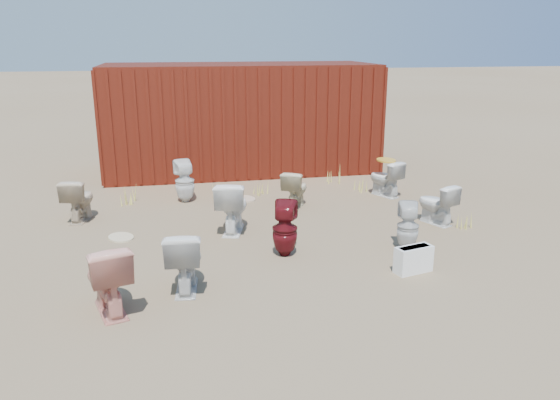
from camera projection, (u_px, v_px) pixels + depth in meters
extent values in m
plane|color=brown|center=(288.00, 248.00, 7.95)|extent=(100.00, 100.00, 0.00)
cube|color=#4F170D|center=(240.00, 117.00, 12.50)|extent=(6.00, 2.40, 2.40)
imported|color=silver|center=(185.00, 260.00, 6.52)|extent=(0.50, 0.80, 0.77)
imported|color=#E89886|center=(107.00, 277.00, 5.97)|extent=(0.67, 0.90, 0.82)
imported|color=white|center=(232.00, 206.00, 8.52)|extent=(0.66, 0.90, 0.83)
imported|color=#5E1015|center=(285.00, 229.00, 7.56)|extent=(0.45, 0.45, 0.78)
imported|color=white|center=(436.00, 204.00, 8.91)|extent=(0.61, 0.76, 0.67)
imported|color=white|center=(185.00, 181.00, 10.10)|extent=(0.43, 0.44, 0.79)
imported|color=#C6B091|center=(79.00, 199.00, 9.06)|extent=(0.55, 0.78, 0.72)
imported|color=beige|center=(295.00, 189.00, 9.80)|extent=(0.66, 0.76, 0.68)
imported|color=white|center=(385.00, 178.00, 10.49)|extent=(0.65, 0.78, 0.69)
imported|color=silver|center=(408.00, 226.00, 7.80)|extent=(0.40, 0.40, 0.69)
ellipsoid|color=gold|center=(386.00, 160.00, 10.39)|extent=(0.35, 0.44, 0.02)
cube|color=white|center=(413.00, 259.00, 7.07)|extent=(0.53, 0.32, 0.35)
ellipsoid|color=#C2A98C|center=(244.00, 199.00, 10.35)|extent=(0.55, 0.61, 0.02)
ellipsoid|color=beige|center=(121.00, 237.00, 8.33)|extent=(0.53, 0.58, 0.02)
cone|color=#C6BB4F|center=(125.00, 195.00, 10.02)|extent=(0.36, 0.36, 0.33)
cone|color=#C6BB4F|center=(260.00, 188.00, 10.66)|extent=(0.32, 0.32, 0.25)
cone|color=#C6BB4F|center=(364.00, 185.00, 10.87)|extent=(0.36, 0.36, 0.28)
cone|color=#C6BB4F|center=(217.00, 189.00, 10.63)|extent=(0.30, 0.30, 0.24)
cone|color=#C6BB4F|center=(334.00, 175.00, 11.48)|extent=(0.34, 0.34, 0.34)
cone|color=#C6BB4F|center=(464.00, 219.00, 8.78)|extent=(0.28, 0.28, 0.27)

